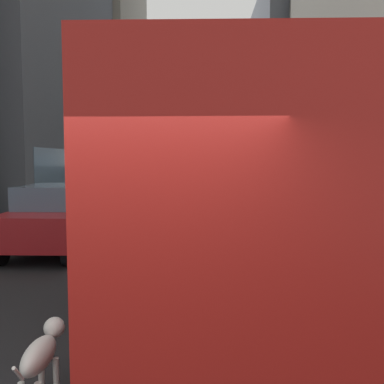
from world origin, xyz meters
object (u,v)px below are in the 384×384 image
car_white_van (185,172)px  car_grey_wagon (221,173)px  car_black_suv (182,175)px  car_silver_sedan (207,176)px  dalmatian_dog (42,354)px  transit_bus (225,183)px  car_red_coupe (62,216)px

car_white_van → car_grey_wagon: size_ratio=1.09×
car_black_suv → car_silver_sedan: 4.62m
dalmatian_dog → car_black_suv: bearing=90.8°
car_black_suv → car_silver_sedan: (2.40, -3.94, 0.00)m
transit_bus → car_black_suv: bearing=94.5°
car_white_van → car_silver_sedan: size_ratio=1.04×
car_grey_wagon → transit_bus: bearing=-92.6°
transit_bus → dalmatian_dog: bearing=-112.0°
car_red_coupe → car_grey_wagon: bearing=80.5°
car_red_coupe → car_silver_sedan: (4.00, 24.53, 0.00)m
car_red_coupe → transit_bus: bearing=-26.0°
car_white_van → car_red_coupe: same height
car_red_coupe → dalmatian_dog: bearing=-72.3°
transit_bus → car_white_van: bearing=93.5°
transit_bus → car_grey_wagon: (1.60, 35.41, -0.96)m
car_grey_wagon → car_silver_sedan: (-1.60, -8.94, 0.00)m
car_white_van → car_silver_sedan: bearing=-79.2°
car_red_coupe → car_silver_sedan: bearing=80.7°
car_white_van → car_black_suv: size_ratio=1.09×
car_red_coupe → car_silver_sedan: size_ratio=1.00×
car_black_suv → car_silver_sedan: same height
transit_bus → car_silver_sedan: size_ratio=2.65×
transit_bus → car_red_coupe: bearing=154.0°
car_red_coupe → car_black_suv: 28.51m
car_grey_wagon → car_red_coupe: (-5.60, -33.46, 0.00)m
car_white_van → car_silver_sedan: same height
car_silver_sedan → car_grey_wagon: bearing=79.9°
car_red_coupe → car_black_suv: (1.60, 28.47, 0.00)m
car_grey_wagon → car_black_suv: 6.40m
transit_bus → car_red_coupe: 4.55m
car_grey_wagon → car_black_suv: (-4.00, -5.00, 0.00)m
car_black_suv → car_silver_sedan: bearing=-58.7°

